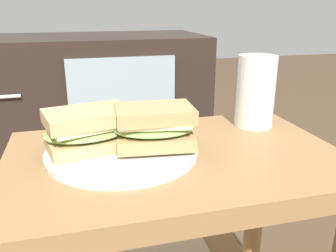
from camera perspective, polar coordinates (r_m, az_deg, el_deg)
The scene contains 7 objects.
side_table at distance 0.64m, azimuth 1.18°, elevation -11.98°, with size 0.56×0.36×0.46m.
tv_cabinet at distance 1.53m, azimuth -12.75°, elevation 3.11°, with size 0.96×0.46×0.58m.
area_rug at distance 1.23m, azimuth -18.37°, elevation -16.49°, with size 1.12×0.89×0.01m.
plate at distance 0.60m, azimuth -7.38°, elevation -4.03°, with size 0.25×0.25×0.01m, color silver.
sandwich_front at distance 0.59m, azimuth -12.78°, elevation -0.59°, with size 0.16×0.13×0.07m.
sandwich_back at distance 0.58m, azimuth -2.18°, elevation -0.06°, with size 0.14×0.10×0.07m.
beer_glass at distance 0.73m, azimuth 13.92°, elevation 5.19°, with size 0.08×0.08×0.14m.
Camera 1 is at (-0.15, -0.52, 0.70)m, focal length 37.72 mm.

